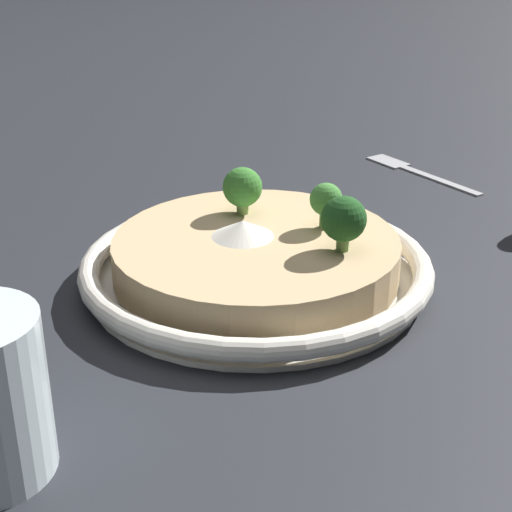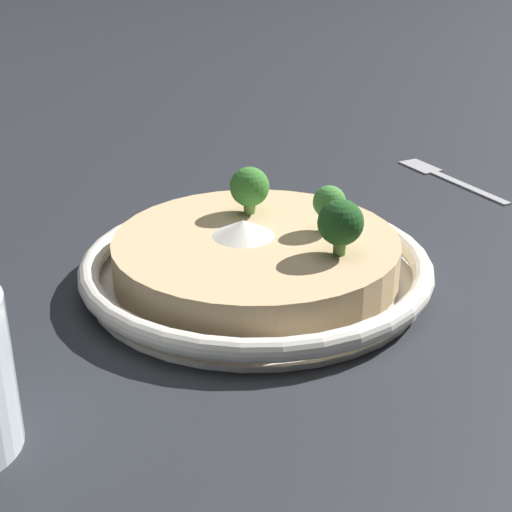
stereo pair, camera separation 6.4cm
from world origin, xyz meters
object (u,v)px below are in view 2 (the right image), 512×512
at_px(broccoli_back_right, 250,187).
at_px(fork_utensil, 443,175).
at_px(risotto_bowl, 256,263).
at_px(broccoli_front_right, 329,203).
at_px(broccoli_front, 341,223).

distance_m(broccoli_back_right, fork_utensil, 0.31).
height_order(risotto_bowl, broccoli_back_right, broccoli_back_right).
xyz_separation_m(broccoli_front_right, broccoli_back_right, (-0.04, 0.07, -0.00)).
distance_m(broccoli_front, fork_utensil, 0.34).
xyz_separation_m(broccoli_front_right, fork_utensil, (0.26, 0.15, -0.06)).
relative_size(broccoli_front_right, broccoli_front, 0.87).
bearing_deg(fork_utensil, broccoli_front_right, 121.12).
xyz_separation_m(risotto_bowl, broccoli_back_right, (0.02, 0.05, 0.05)).
relative_size(broccoli_front, fork_utensil, 0.26).
bearing_deg(broccoli_front, risotto_bowl, 124.16).
height_order(broccoli_back_right, broccoli_front, broccoli_front).
height_order(risotto_bowl, broccoli_front_right, broccoli_front_right).
relative_size(risotto_bowl, broccoli_back_right, 6.99).
distance_m(broccoli_front_right, broccoli_front, 0.05).
xyz_separation_m(risotto_bowl, broccoli_front, (0.04, -0.06, 0.05)).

